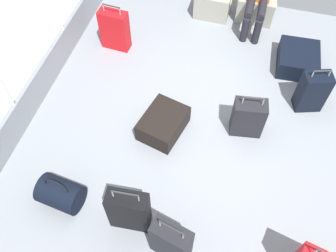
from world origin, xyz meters
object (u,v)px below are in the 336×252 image
object	(u,v)px
suitcase_7	(248,117)
cargo_crate_1	(256,8)
suitcase_4	(312,92)
suitcase_6	(171,241)
cargo_crate_0	(213,3)
suitcase_5	(129,210)
suitcase_2	(163,124)
suitcase_0	(115,30)
suitcase_1	(298,59)
duffel_bag	(61,194)

from	to	relation	value
suitcase_7	cargo_crate_1	bearing A→B (deg)	95.00
suitcase_4	suitcase_6	size ratio (longest dim) A/B	0.97
cargo_crate_0	suitcase_6	xyz separation A→B (m)	(0.35, -3.84, 0.09)
cargo_crate_0	suitcase_7	world-z (taller)	suitcase_7
suitcase_7	suitcase_5	bearing A→B (deg)	-123.29
suitcase_2	suitcase_0	bearing A→B (deg)	130.46
cargo_crate_1	suitcase_6	distance (m)	3.93
cargo_crate_0	suitcase_7	size ratio (longest dim) A/B	0.86
suitcase_1	duffel_bag	xyz separation A→B (m)	(-2.37, -2.81, 0.04)
cargo_crate_0	suitcase_5	bearing A→B (deg)	-92.29
suitcase_0	suitcase_6	world-z (taller)	suitcase_0
suitcase_7	suitcase_4	bearing A→B (deg)	39.48
suitcase_0	suitcase_4	bearing A→B (deg)	-8.10
cargo_crate_1	suitcase_6	bearing A→B (deg)	-94.64
suitcase_0	suitcase_1	size ratio (longest dim) A/B	1.14
suitcase_2	suitcase_6	size ratio (longest dim) A/B	0.98
suitcase_1	duffel_bag	bearing A→B (deg)	-130.17
suitcase_1	suitcase_5	xyz separation A→B (m)	(-1.55, -2.84, 0.18)
suitcase_0	suitcase_6	bearing A→B (deg)	-59.79
suitcase_2	suitcase_4	world-z (taller)	suitcase_4
cargo_crate_1	suitcase_5	size ratio (longest dim) A/B	0.80
suitcase_2	suitcase_4	bearing A→B (deg)	26.97
suitcase_0	cargo_crate_1	bearing A→B (deg)	31.99
cargo_crate_1	suitcase_7	distance (m)	2.20
suitcase_6	suitcase_0	bearing A→B (deg)	120.21
suitcase_4	suitcase_6	distance (m)	2.64
suitcase_7	duffel_bag	distance (m)	2.37
cargo_crate_0	cargo_crate_1	distance (m)	0.68
cargo_crate_1	suitcase_1	world-z (taller)	cargo_crate_1
suitcase_1	suitcase_7	distance (m)	1.42
suitcase_0	suitcase_2	bearing A→B (deg)	-49.54
cargo_crate_1	suitcase_0	distance (m)	2.25
cargo_crate_1	duffel_bag	bearing A→B (deg)	-113.87
cargo_crate_1	duffel_bag	xyz separation A→B (m)	(-1.64, -3.70, -0.03)
cargo_crate_1	suitcase_0	size ratio (longest dim) A/B	0.81
suitcase_1	suitcase_4	size ratio (longest dim) A/B	0.94
duffel_bag	suitcase_2	bearing A→B (deg)	55.98
cargo_crate_1	suitcase_1	bearing A→B (deg)	-50.53
suitcase_7	duffel_bag	xyz separation A→B (m)	(-1.83, -1.51, -0.10)
suitcase_0	suitcase_2	distance (m)	1.70
suitcase_0	suitcase_7	world-z (taller)	suitcase_0
cargo_crate_0	duffel_bag	xyz separation A→B (m)	(-0.96, -3.62, -0.03)
suitcase_6	suitcase_5	bearing A→B (deg)	159.78
suitcase_1	suitcase_5	bearing A→B (deg)	-118.64
duffel_bag	suitcase_4	bearing A→B (deg)	39.46
suitcase_2	suitcase_5	world-z (taller)	suitcase_5
cargo_crate_0	suitcase_1	size ratio (longest dim) A/B	0.89
cargo_crate_0	duffel_bag	bearing A→B (deg)	-104.92
cargo_crate_0	suitcase_2	world-z (taller)	cargo_crate_0
duffel_bag	suitcase_1	bearing A→B (deg)	49.83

